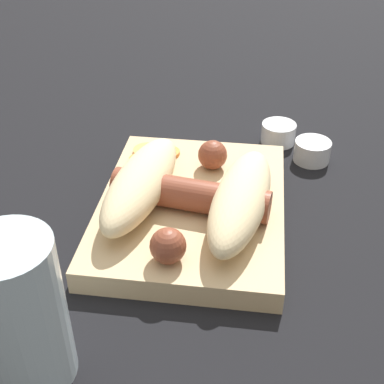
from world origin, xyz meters
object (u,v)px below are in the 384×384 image
food_tray (192,209)px  drink_glass (21,314)px  sausage (193,195)px  condiment_cup_near (312,152)px  bread_roll (190,191)px  condiment_cup_far (278,134)px

food_tray → drink_glass: bearing=-24.7°
sausage → condiment_cup_near: bearing=139.3°
sausage → drink_glass: size_ratio=1.51×
sausage → drink_glass: (0.19, -0.10, 0.02)m
bread_roll → condiment_cup_near: size_ratio=4.35×
food_tray → sausage: bearing=11.2°
condiment_cup_near → condiment_cup_far: size_ratio=1.00×
food_tray → condiment_cup_near: condiment_cup_near is taller
bread_roll → drink_glass: bearing=-26.6°
bread_roll → condiment_cup_near: 0.21m
bread_roll → condiment_cup_far: bread_roll is taller
food_tray → bread_roll: bread_roll is taller
food_tray → sausage: 0.03m
condiment_cup_far → food_tray: bearing=-27.2°
condiment_cup_near → condiment_cup_far: (-0.04, -0.04, 0.00)m
drink_glass → condiment_cup_far: bearing=154.1°
food_tray → condiment_cup_near: bearing=135.8°
food_tray → bread_roll: size_ratio=1.29×
bread_roll → sausage: bearing=129.2°
bread_roll → condiment_cup_far: bearing=154.9°
food_tray → bread_roll: (0.02, 0.00, 0.04)m
food_tray → condiment_cup_far: (-0.18, 0.09, -0.00)m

